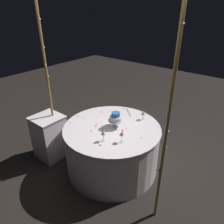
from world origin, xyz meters
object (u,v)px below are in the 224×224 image
at_px(tiered_cake, 116,118).
at_px(wine_glass_0, 103,132).
at_px(wine_glass_2, 122,134).
at_px(decorative_arch, 94,78).
at_px(cake_knife, 129,111).
at_px(side_table, 50,137).
at_px(wine_glass_1, 143,113).
at_px(main_table, 112,148).

relative_size(tiered_cake, wine_glass_0, 1.31).
bearing_deg(wine_glass_2, decorative_arch, 20.27).
distance_m(decorative_arch, cake_knife, 1.22).
relative_size(side_table, cake_knife, 3.30).
xyz_separation_m(tiered_cake, cake_knife, (0.12, -0.51, -0.14)).
distance_m(decorative_arch, wine_glass_2, 0.79).
relative_size(wine_glass_1, wine_glass_2, 0.93).
distance_m(main_table, tiered_cake, 0.52).
height_order(side_table, wine_glass_1, wine_glass_1).
distance_m(decorative_arch, main_table, 1.25).
bearing_deg(wine_glass_2, main_table, -31.77).
xyz_separation_m(wine_glass_0, wine_glass_1, (-0.10, -0.82, -0.02)).
bearing_deg(cake_knife, wine_glass_1, 167.02).
relative_size(main_table, side_table, 1.88).
relative_size(side_table, wine_glass_2, 4.74).
relative_size(side_table, wine_glass_0, 4.38).
height_order(main_table, side_table, side_table).
bearing_deg(cake_knife, main_table, 99.35).
xyz_separation_m(main_table, side_table, (1.00, 0.43, 0.00)).
bearing_deg(wine_glass_0, main_table, -69.05).
relative_size(tiered_cake, wine_glass_2, 1.42).
bearing_deg(cake_knife, wine_glass_2, 119.00).
bearing_deg(wine_glass_2, wine_glass_1, -81.22).
xyz_separation_m(side_table, wine_glass_0, (-1.12, -0.09, 0.50)).
height_order(side_table, wine_glass_0, wine_glass_0).
xyz_separation_m(side_table, wine_glass_1, (-1.22, -0.91, 0.48)).
height_order(decorative_arch, wine_glass_0, decorative_arch).
height_order(decorative_arch, wine_glass_1, decorative_arch).
distance_m(decorative_arch, tiered_cake, 0.78).
relative_size(main_table, tiered_cake, 6.29).
bearing_deg(wine_glass_1, tiered_cake, 65.50).
bearing_deg(wine_glass_1, decorative_arch, 74.61).
bearing_deg(main_table, wine_glass_0, 110.95).
relative_size(decorative_arch, main_table, 1.74).
xyz_separation_m(wine_glass_0, cake_knife, (0.22, -0.90, -0.12)).
bearing_deg(decorative_arch, wine_glass_0, 177.25).
distance_m(side_table, cake_knife, 1.39).
bearing_deg(wine_glass_0, side_table, 4.64).
bearing_deg(wine_glass_1, cake_knife, -12.98).
relative_size(wine_glass_1, cake_knife, 0.65).
bearing_deg(wine_glass_2, cake_knife, -61.00).
relative_size(decorative_arch, wine_glass_0, 14.35).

